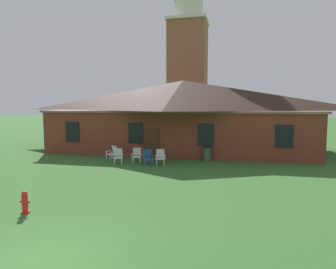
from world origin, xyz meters
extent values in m
plane|color=#336028|center=(0.00, 0.00, 0.00)|extent=(200.00, 200.00, 0.00)
cube|color=brown|center=(0.00, 19.58, 1.60)|extent=(20.19, 10.00, 3.20)
cube|color=#835E55|center=(0.00, 19.58, 3.28)|extent=(20.60, 10.20, 0.16)
pyramid|color=black|center=(0.00, 19.58, 4.62)|extent=(21.00, 10.40, 2.51)
cube|color=black|center=(-7.57, 14.55, 1.76)|extent=(1.10, 0.06, 1.50)
cube|color=black|center=(-2.52, 14.55, 1.76)|extent=(1.10, 0.06, 1.50)
cube|color=black|center=(2.52, 14.55, 1.76)|extent=(1.10, 0.06, 1.50)
cube|color=black|center=(7.57, 14.55, 1.76)|extent=(1.10, 0.06, 1.50)
cube|color=#422819|center=(-1.35, 14.55, 1.05)|extent=(1.10, 0.06, 2.10)
cube|color=#93563D|center=(-1.96, 34.19, 7.26)|extent=(4.80, 4.80, 14.53)
cube|color=silver|center=(-1.96, 34.19, 14.71)|extent=(5.18, 5.18, 0.36)
cylinder|color=silver|center=(-1.96, 34.19, 15.99)|extent=(3.80, 3.80, 2.20)
cube|color=white|center=(-3.79, 12.88, 0.18)|extent=(0.07, 0.07, 0.36)
cube|color=white|center=(-4.18, 13.13, 0.18)|extent=(0.07, 0.07, 0.36)
cube|color=white|center=(-3.55, 13.25, 0.18)|extent=(0.07, 0.07, 0.36)
cube|color=white|center=(-3.94, 13.50, 0.18)|extent=(0.07, 0.07, 0.36)
cube|color=white|center=(-3.87, 13.19, 0.39)|extent=(0.74, 0.73, 0.05)
cube|color=white|center=(-3.70, 13.45, 0.69)|extent=(0.53, 0.44, 0.54)
cube|color=white|center=(-3.63, 13.02, 0.58)|extent=(0.30, 0.43, 0.03)
cube|color=white|center=(-3.72, 12.88, 0.47)|extent=(0.06, 0.06, 0.22)
cube|color=white|center=(-4.12, 13.33, 0.58)|extent=(0.30, 0.43, 0.03)
cube|color=white|center=(-4.21, 13.19, 0.47)|extent=(0.06, 0.06, 0.22)
cube|color=silver|center=(-2.57, 11.87, 0.18)|extent=(0.06, 0.06, 0.36)
cube|color=silver|center=(-3.01, 11.73, 0.18)|extent=(0.06, 0.06, 0.36)
cube|color=silver|center=(-2.71, 12.29, 0.18)|extent=(0.06, 0.06, 0.36)
cube|color=silver|center=(-3.15, 12.15, 0.18)|extent=(0.06, 0.06, 0.36)
cube|color=silver|center=(-2.86, 12.01, 0.39)|extent=(0.67, 0.66, 0.05)
cube|color=silver|center=(-2.95, 12.31, 0.69)|extent=(0.55, 0.34, 0.54)
cube|color=silver|center=(-2.58, 12.08, 0.58)|extent=(0.20, 0.46, 0.03)
cube|color=silver|center=(-2.53, 11.93, 0.47)|extent=(0.05, 0.05, 0.22)
cube|color=silver|center=(-3.13, 11.90, 0.58)|extent=(0.20, 0.46, 0.03)
cube|color=silver|center=(-3.08, 11.75, 0.47)|extent=(0.05, 0.05, 0.22)
cube|color=silver|center=(-1.51, 12.40, 0.18)|extent=(0.06, 0.06, 0.36)
cube|color=silver|center=(-1.95, 12.29, 0.18)|extent=(0.06, 0.06, 0.36)
cube|color=silver|center=(-1.61, 12.83, 0.18)|extent=(0.06, 0.06, 0.36)
cube|color=silver|center=(-2.06, 12.72, 0.18)|extent=(0.06, 0.06, 0.36)
cube|color=silver|center=(-1.78, 12.56, 0.39)|extent=(0.65, 0.63, 0.05)
cube|color=silver|center=(-1.85, 12.86, 0.69)|extent=(0.54, 0.30, 0.54)
cube|color=silver|center=(-1.50, 12.61, 0.58)|extent=(0.17, 0.47, 0.03)
cube|color=silver|center=(-1.46, 12.45, 0.47)|extent=(0.05, 0.05, 0.22)
cube|color=silver|center=(-2.06, 12.48, 0.58)|extent=(0.17, 0.47, 0.03)
cube|color=silver|center=(-2.02, 12.32, 0.47)|extent=(0.05, 0.05, 0.22)
cube|color=#2D5693|center=(-0.53, 11.86, 0.18)|extent=(0.07, 0.07, 0.36)
cube|color=#2D5693|center=(-0.95, 11.66, 0.18)|extent=(0.07, 0.07, 0.36)
cube|color=#2D5693|center=(-0.72, 12.26, 0.18)|extent=(0.07, 0.07, 0.36)
cube|color=#2D5693|center=(-1.14, 12.06, 0.18)|extent=(0.07, 0.07, 0.36)
cube|color=#2D5693|center=(-0.83, 11.96, 0.39)|extent=(0.71, 0.70, 0.05)
cube|color=#2D5693|center=(-0.97, 12.24, 0.69)|extent=(0.55, 0.39, 0.54)
cube|color=#2D5693|center=(-0.56, 12.06, 0.58)|extent=(0.25, 0.45, 0.03)
cube|color=#2D5693|center=(-0.49, 11.92, 0.47)|extent=(0.05, 0.05, 0.22)
cube|color=#2D5693|center=(-1.09, 11.82, 0.58)|extent=(0.25, 0.45, 0.03)
cube|color=#2D5693|center=(-1.02, 11.67, 0.47)|extent=(0.05, 0.05, 0.22)
cube|color=white|center=(0.18, 12.10, 0.18)|extent=(0.06, 0.06, 0.36)
cube|color=white|center=(-0.27, 11.99, 0.18)|extent=(0.06, 0.06, 0.36)
cube|color=white|center=(0.07, 12.53, 0.18)|extent=(0.06, 0.06, 0.36)
cube|color=white|center=(-0.38, 12.42, 0.18)|extent=(0.06, 0.06, 0.36)
cube|color=white|center=(-0.10, 12.26, 0.39)|extent=(0.65, 0.64, 0.05)
cube|color=white|center=(-0.18, 12.56, 0.69)|extent=(0.54, 0.31, 0.54)
cube|color=white|center=(0.19, 12.31, 0.58)|extent=(0.18, 0.47, 0.03)
cube|color=white|center=(0.23, 12.16, 0.47)|extent=(0.05, 0.05, 0.22)
cube|color=white|center=(-0.37, 12.17, 0.58)|extent=(0.18, 0.47, 0.03)
cube|color=white|center=(-0.33, 12.01, 0.47)|extent=(0.05, 0.05, 0.22)
cylinder|color=red|center=(-2.54, 2.89, 0.04)|extent=(0.28, 0.28, 0.08)
cylinder|color=red|center=(-2.54, 2.89, 0.36)|extent=(0.20, 0.20, 0.55)
sphere|color=red|center=(-2.54, 2.89, 0.69)|extent=(0.20, 0.20, 0.20)
cylinder|color=red|center=(-2.67, 2.89, 0.41)|extent=(0.10, 0.08, 0.08)
cylinder|color=red|center=(-2.41, 2.89, 0.41)|extent=(0.10, 0.08, 0.08)
cylinder|color=#335638|center=(2.65, 14.28, 0.45)|extent=(0.52, 0.52, 0.90)
cylinder|color=black|center=(2.65, 14.28, 0.94)|extent=(0.56, 0.56, 0.08)
camera|label=1|loc=(4.57, -5.81, 3.73)|focal=31.96mm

